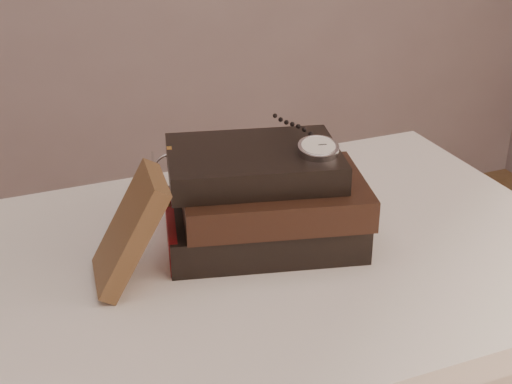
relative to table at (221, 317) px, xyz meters
name	(u,v)px	position (x,y,z in m)	size (l,w,h in m)	color
table	(221,317)	(0.00, 0.00, 0.00)	(1.00, 0.60, 0.75)	white
book_stack	(264,200)	(0.08, 0.03, 0.15)	(0.30, 0.24, 0.13)	black
journal	(130,230)	(-0.12, -0.01, 0.17)	(0.02, 0.10, 0.16)	#412B19
pocket_watch	(317,147)	(0.14, 0.00, 0.23)	(0.07, 0.16, 0.02)	silver
eyeglasses	(190,168)	(0.01, 0.14, 0.17)	(0.14, 0.15, 0.05)	silver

